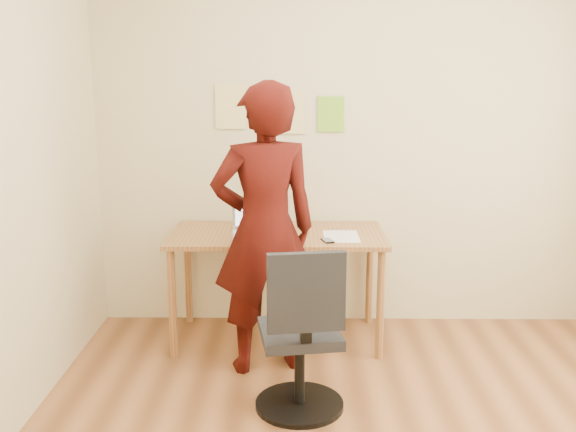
{
  "coord_description": "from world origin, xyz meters",
  "views": [
    {
      "loc": [
        -0.36,
        -2.7,
        1.76
      ],
      "look_at": [
        -0.4,
        0.95,
        0.95
      ],
      "focal_mm": 40.0,
      "sensor_mm": 36.0,
      "label": 1
    }
  ],
  "objects_px": {
    "laptop": "(255,225)",
    "office_chair": "(302,343)",
    "desk": "(277,246)",
    "phone": "(327,241)",
    "person": "(265,230)"
  },
  "relations": [
    {
      "from": "desk",
      "to": "office_chair",
      "type": "distance_m",
      "value": 1.02
    },
    {
      "from": "desk",
      "to": "office_chair",
      "type": "xyz_separation_m",
      "value": [
        0.15,
        -0.97,
        -0.26
      ]
    },
    {
      "from": "phone",
      "to": "person",
      "type": "xyz_separation_m",
      "value": [
        -0.38,
        -0.22,
        0.12
      ]
    },
    {
      "from": "phone",
      "to": "office_chair",
      "type": "distance_m",
      "value": 0.86
    },
    {
      "from": "laptop",
      "to": "office_chair",
      "type": "xyz_separation_m",
      "value": [
        0.3,
        -0.99,
        -0.4
      ]
    },
    {
      "from": "desk",
      "to": "laptop",
      "type": "height_order",
      "value": "laptop"
    },
    {
      "from": "laptop",
      "to": "person",
      "type": "height_order",
      "value": "person"
    },
    {
      "from": "phone",
      "to": "desk",
      "type": "bearing_deg",
      "value": 129.33
    },
    {
      "from": "office_chair",
      "to": "person",
      "type": "distance_m",
      "value": 0.75
    },
    {
      "from": "laptop",
      "to": "office_chair",
      "type": "relative_size",
      "value": 0.35
    },
    {
      "from": "desk",
      "to": "phone",
      "type": "bearing_deg",
      "value": -33.35
    },
    {
      "from": "office_chair",
      "to": "laptop",
      "type": "bearing_deg",
      "value": 97.72
    },
    {
      "from": "laptop",
      "to": "phone",
      "type": "height_order",
      "value": "laptop"
    },
    {
      "from": "desk",
      "to": "phone",
      "type": "xyz_separation_m",
      "value": [
        0.32,
        -0.21,
        0.09
      ]
    },
    {
      "from": "phone",
      "to": "office_chair",
      "type": "relative_size",
      "value": 0.14
    }
  ]
}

